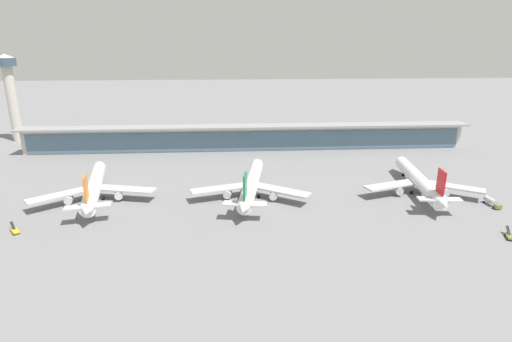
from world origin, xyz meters
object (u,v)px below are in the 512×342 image
Objects in this scene: airliner_left_stand at (94,187)px; safety_cone_alpha at (77,218)px; service_truck_near_nose_olive at (509,236)px; safety_cone_bravo at (90,218)px; airliner_centre_stand at (251,184)px; airliner_right_stand at (419,181)px; service_truck_mid_apron_yellow at (15,230)px; service_truck_under_wing_olive at (492,202)px; control_tower at (11,90)px.

airliner_left_stand reaches higher than safety_cone_alpha.
service_truck_near_nose_olive is 145.77m from safety_cone_bravo.
airliner_centre_stand is 94.28m from service_truck_near_nose_olive.
airliner_right_stand is (136.82, -1.75, 0.00)m from airliner_left_stand.
safety_cone_alpha is (-65.56, -18.65, -5.13)m from airliner_centre_stand.
airliner_left_stand is at bearing 178.91° from airliner_centre_stand.
service_truck_mid_apron_yellow is (-82.55, -28.95, -4.64)m from airliner_centre_stand.
airliner_right_stand is 7.51× the size of service_truck_under_wing_olive.
control_tower reaches higher than airliner_centre_stand.
service_truck_near_nose_olive is at bearing -28.19° from airliner_centre_stand.
airliner_left_stand is 92.15× the size of safety_cone_bravo.
airliner_left_stand is 64.70m from airliner_centre_stand.
airliner_left_stand is 136.83m from airliner_right_stand.
service_truck_near_nose_olive is at bearing -9.87° from safety_cone_alpha.
service_truck_mid_apron_yellow is 8.89× the size of safety_cone_alpha.
airliner_centre_stand is 1.00× the size of airliner_right_stand.
service_truck_mid_apron_yellow reaches higher than safety_cone_bravo.
airliner_right_stand reaches higher than service_truck_mid_apron_yellow.
service_truck_mid_apron_yellow is at bearing -176.12° from service_truck_under_wing_olive.
airliner_centre_stand is at bearing 19.32° from service_truck_mid_apron_yellow.
airliner_centre_stand reaches higher than service_truck_near_nose_olive.
safety_cone_alpha is (17.00, 10.30, -0.49)m from service_truck_mid_apron_yellow.
airliner_centre_stand is at bearing 17.42° from safety_cone_bravo.
airliner_left_stand is at bearing 101.64° from safety_cone_bravo.
airliner_right_stand reaches higher than safety_cone_alpha.
safety_cone_bravo is (5.03, -0.34, 0.00)m from safety_cone_alpha.
airliner_right_stand reaches higher than safety_cone_bravo.
service_truck_mid_apron_yellow reaches higher than safety_cone_alpha.
control_tower is (-220.08, 114.47, 27.74)m from airliner_right_stand.
airliner_right_stand is at bearing 7.92° from safety_cone_bravo.
safety_cone_alpha is 1.00× the size of safety_cone_bravo.
airliner_left_stand is 1.06× the size of control_tower.
airliner_centre_stand is at bearing -37.60° from control_tower.
safety_cone_alpha is (-160.23, -1.71, -1.39)m from service_truck_under_wing_olive.
service_truck_near_nose_olive is at bearing -17.20° from airliner_left_stand.
service_truck_near_nose_olive is 29.93m from service_truck_under_wing_olive.
safety_cone_alpha is (-137.69, -18.12, -5.13)m from airliner_right_stand.
safety_cone_bravo is (22.03, 9.96, -0.49)m from service_truck_mid_apron_yellow.
airliner_centre_stand is 68.35m from safety_cone_alpha.
service_truck_under_wing_olive is (159.36, -18.17, -3.74)m from airliner_left_stand.
airliner_centre_stand reaches higher than safety_cone_bravo.
control_tower is at bearing 121.86° from safety_cone_alpha.
airliner_left_stand is 0.99× the size of airliner_right_stand.
service_truck_under_wing_olive is (11.67, 27.55, 0.90)m from service_truck_near_nose_olive.
safety_cone_alpha is at bearing -92.51° from airliner_left_stand.
service_truck_mid_apron_yellow is 8.89× the size of safety_cone_bravo.
airliner_left_stand is at bearing 179.27° from airliner_right_stand.
service_truck_mid_apron_yellow is at bearing -169.59° from airliner_right_stand.
service_truck_under_wing_olive is at bearing 3.88° from service_truck_mid_apron_yellow.
airliner_centre_stand is 92.65× the size of safety_cone_alpha.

